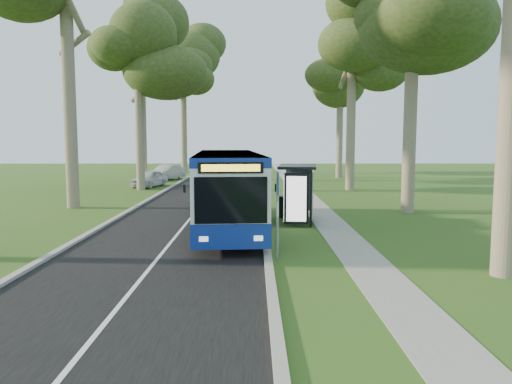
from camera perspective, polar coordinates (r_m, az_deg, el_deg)
ground at (r=19.91m, az=1.04°, el=-4.93°), size 120.00×120.00×0.00m
road at (r=29.94m, az=-6.08°, el=-1.26°), size 7.00×100.00×0.02m
kerb_east at (r=29.78m, az=0.63°, el=-1.17°), size 0.25×100.00×0.12m
kerb_west at (r=30.50m, az=-12.64°, el=-1.14°), size 0.25×100.00×0.12m
centre_line at (r=29.94m, az=-6.08°, el=-1.23°), size 0.12×100.00×0.00m
footpath at (r=29.98m, az=6.37°, el=-1.25°), size 1.50×100.00×0.02m
bus at (r=21.45m, az=-3.28°, el=0.35°), size 3.39×12.28×3.21m
bus_stop_sign at (r=15.59m, az=2.48°, el=-1.54°), size 0.09×0.39×2.80m
bus_shelter at (r=22.40m, az=5.22°, el=1.04°), size 1.99×3.22×2.62m
litter_bin at (r=24.22m, az=3.28°, el=-1.70°), size 0.60×0.60×1.05m
car_white at (r=40.79m, az=-12.09°, el=1.51°), size 2.61×4.26×1.35m
car_silver at (r=47.46m, az=-10.17°, el=2.21°), size 3.13×4.58×1.43m
tree_west_c at (r=38.94m, az=-13.33°, el=14.37°), size 5.20×5.20×12.87m
tree_west_d at (r=49.47m, az=-13.04°, el=15.92°), size 5.20×5.20×16.80m
tree_west_e at (r=58.66m, az=-8.34°, el=13.79°), size 5.20×5.20×15.93m
tree_east_c at (r=38.91m, az=10.97°, el=16.53°), size 5.20×5.20×14.79m
tree_east_d at (r=50.65m, az=9.64°, el=13.08°), size 5.20×5.20×13.61m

